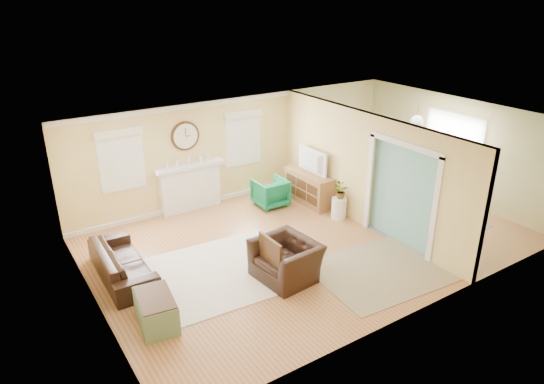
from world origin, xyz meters
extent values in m
plane|color=#956139|center=(0.00, 0.00, 0.00)|extent=(9.00, 9.00, 0.00)
cube|color=#D4B66A|center=(0.00, 3.00, 1.30)|extent=(9.00, 0.02, 2.60)
cube|color=#D4B66A|center=(0.00, -3.00, 1.30)|extent=(9.00, 0.02, 2.60)
cube|color=#D4B66A|center=(-4.50, 0.00, 1.30)|extent=(0.02, 6.00, 2.60)
cube|color=#D4B66A|center=(4.50, 0.00, 1.30)|extent=(0.02, 6.00, 2.60)
cube|color=white|center=(0.00, 0.00, 2.60)|extent=(9.00, 6.00, 0.02)
cube|color=#D4B66A|center=(1.50, 1.40, 1.30)|extent=(0.12, 3.20, 2.60)
cube|color=#D4B66A|center=(1.50, -2.50, 1.30)|extent=(0.12, 1.00, 2.60)
cube|color=#D4B66A|center=(1.50, -1.10, 2.40)|extent=(0.12, 1.80, 0.40)
cube|color=white|center=(1.43, -0.20, 1.10)|extent=(0.04, 0.12, 2.20)
cube|color=white|center=(1.43, -2.00, 1.10)|extent=(0.04, 0.12, 2.20)
cube|color=white|center=(1.43, -1.10, 2.20)|extent=(0.04, 1.92, 0.12)
cube|color=#74AFA9|center=(1.57, 0.00, 1.30)|extent=(0.02, 6.00, 2.60)
cube|color=white|center=(-1.50, 2.88, 0.55)|extent=(1.50, 0.24, 1.10)
cube|color=white|center=(-1.50, 2.85, 1.13)|extent=(1.70, 0.30, 0.08)
cube|color=black|center=(-1.50, 2.98, 0.50)|extent=(0.85, 0.02, 0.75)
cube|color=gold|center=(-1.50, 2.87, 0.42)|extent=(0.85, 0.02, 0.62)
cylinder|color=#452913|center=(-1.50, 2.97, 1.85)|extent=(0.70, 0.06, 0.70)
cylinder|color=silver|center=(-1.50, 2.94, 1.85)|extent=(0.60, 0.01, 0.60)
cube|color=black|center=(-1.50, 2.93, 1.95)|extent=(0.02, 0.01, 0.20)
cube|color=black|center=(-1.44, 2.93, 1.85)|extent=(0.12, 0.01, 0.02)
cube|color=white|center=(-3.05, 2.98, 1.55)|extent=(0.90, 0.03, 1.30)
cube|color=white|center=(-3.05, 2.95, 1.55)|extent=(1.00, 0.04, 1.40)
cube|color=beige|center=(-3.05, 2.91, 2.18)|extent=(1.05, 0.10, 0.18)
cube|color=white|center=(0.05, 2.98, 1.55)|extent=(0.90, 0.03, 1.30)
cube|color=white|center=(0.05, 2.95, 1.55)|extent=(1.00, 0.04, 1.40)
cube|color=beige|center=(0.05, 2.91, 2.18)|extent=(1.05, 0.10, 0.18)
cube|color=white|center=(4.47, 0.00, 1.10)|extent=(0.03, 1.60, 2.10)
cube|color=white|center=(4.44, 0.00, 1.10)|extent=(0.03, 1.70, 2.20)
cylinder|color=gold|center=(3.00, 0.00, 2.45)|extent=(0.02, 0.02, 0.30)
sphere|color=white|center=(3.00, 0.00, 2.20)|extent=(0.30, 0.30, 0.30)
cube|color=beige|center=(-2.21, -0.12, 0.01)|extent=(2.94, 2.59, 0.01)
cube|color=tan|center=(0.32, -1.75, 0.01)|extent=(2.55, 2.15, 0.01)
cube|color=gray|center=(2.67, -0.27, 0.01)|extent=(2.44, 3.05, 0.01)
imported|color=black|center=(-3.85, 0.76, 0.30)|extent=(0.86, 2.09, 0.60)
imported|color=black|center=(-1.29, -0.94, 0.37)|extent=(1.11, 1.24, 0.75)
imported|color=#006538|center=(0.26, 2.01, 0.35)|extent=(0.76, 0.78, 0.70)
cube|color=slate|center=(-3.83, -0.94, 0.25)|extent=(0.68, 0.98, 0.51)
cube|color=#452913|center=(-3.83, -0.94, 0.52)|extent=(0.64, 0.93, 0.02)
cube|color=#9F7041|center=(1.18, 1.63, 0.40)|extent=(0.50, 1.49, 0.80)
cube|color=#452913|center=(0.93, 1.18, 0.55)|extent=(0.01, 0.40, 0.22)
cube|color=#452913|center=(0.93, 1.18, 0.28)|extent=(0.01, 0.40, 0.22)
cube|color=#452913|center=(0.93, 1.63, 0.55)|extent=(0.01, 0.40, 0.22)
cube|color=#452913|center=(0.93, 1.63, 0.28)|extent=(0.01, 0.40, 0.22)
cube|color=#452913|center=(0.93, 2.08, 0.55)|extent=(0.01, 0.40, 0.22)
cube|color=#452913|center=(0.93, 2.08, 0.28)|extent=(0.01, 0.40, 0.22)
imported|color=black|center=(1.16, 1.63, 1.10)|extent=(0.16, 1.05, 0.61)
cylinder|color=white|center=(1.21, 0.50, 0.26)|extent=(0.35, 0.35, 0.51)
imported|color=#337F33|center=(1.21, 0.50, 0.70)|extent=(0.38, 0.41, 0.37)
imported|color=#452913|center=(2.67, -0.27, 0.32)|extent=(1.34, 1.97, 0.64)
cube|color=gray|center=(2.68, 0.79, 0.42)|extent=(0.47, 0.47, 0.05)
cube|color=gray|center=(2.68, 0.79, 0.65)|extent=(0.39, 0.13, 0.47)
cylinder|color=black|center=(2.80, 0.98, 0.20)|extent=(0.03, 0.03, 0.39)
cylinder|color=black|center=(2.87, 0.67, 0.20)|extent=(0.03, 0.03, 0.39)
cylinder|color=black|center=(2.49, 0.91, 0.20)|extent=(0.03, 0.03, 0.39)
cylinder|color=black|center=(2.56, 0.60, 0.20)|extent=(0.03, 0.03, 0.39)
cube|color=gray|center=(2.58, -1.36, 0.47)|extent=(0.46, 0.46, 0.05)
cube|color=gray|center=(2.58, -1.36, 0.73)|extent=(0.44, 0.07, 0.52)
cylinder|color=black|center=(2.41, -1.55, 0.22)|extent=(0.03, 0.03, 0.44)
cylinder|color=black|center=(2.39, -1.19, 0.22)|extent=(0.03, 0.03, 0.44)
cylinder|color=black|center=(2.77, -1.53, 0.22)|extent=(0.03, 0.03, 0.44)
cylinder|color=black|center=(2.75, -1.18, 0.22)|extent=(0.03, 0.03, 0.44)
cube|color=white|center=(1.97, -0.24, 0.41)|extent=(0.42, 0.42, 0.05)
cube|color=white|center=(1.97, -0.24, 0.64)|extent=(0.09, 0.39, 0.46)
cylinder|color=black|center=(1.83, -0.07, 0.19)|extent=(0.03, 0.03, 0.38)
cylinder|color=black|center=(2.14, -0.10, 0.19)|extent=(0.03, 0.03, 0.38)
cylinder|color=black|center=(1.80, -0.38, 0.19)|extent=(0.03, 0.03, 0.38)
cylinder|color=black|center=(2.10, -0.41, 0.19)|extent=(0.03, 0.03, 0.38)
cube|color=gray|center=(3.36, -0.29, 0.46)|extent=(0.42, 0.42, 0.05)
cube|color=gray|center=(3.36, -0.29, 0.71)|extent=(0.05, 0.42, 0.51)
cylinder|color=black|center=(3.53, -0.46, 0.21)|extent=(0.03, 0.03, 0.42)
cylinder|color=black|center=(3.19, -0.46, 0.21)|extent=(0.03, 0.03, 0.42)
cylinder|color=black|center=(3.53, -0.12, 0.21)|extent=(0.03, 0.03, 0.42)
cylinder|color=black|center=(3.19, -0.12, 0.21)|extent=(0.03, 0.03, 0.42)
camera|label=1|loc=(-5.77, -7.35, 5.03)|focal=32.00mm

